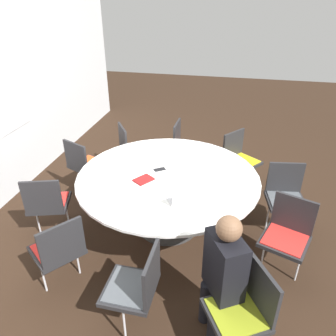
# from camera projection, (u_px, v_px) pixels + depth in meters

# --- Properties ---
(ground_plane) EXTENTS (16.00, 16.00, 0.00)m
(ground_plane) POSITION_uv_depth(u_px,v_px,m) (168.00, 226.00, 4.15)
(ground_plane) COLOR black
(conference_table) EXTENTS (2.11, 2.11, 0.74)m
(conference_table) POSITION_uv_depth(u_px,v_px,m) (168.00, 182.00, 3.84)
(conference_table) COLOR #333333
(conference_table) RESTS_ON ground_plane
(chair_0) EXTENTS (0.59, 0.58, 0.85)m
(chair_0) POSITION_uv_depth(u_px,v_px,m) (244.00, 307.00, 2.52)
(chair_0) COLOR #262628
(chair_0) RESTS_ON ground_plane
(chair_1) EXTENTS (0.55, 0.56, 0.85)m
(chair_1) POSITION_uv_depth(u_px,v_px,m) (288.00, 232.00, 3.28)
(chair_1) COLOR #262628
(chair_1) RESTS_ON ground_plane
(chair_2) EXTENTS (0.48, 0.50, 0.85)m
(chair_2) POSITION_uv_depth(u_px,v_px,m) (286.00, 194.00, 3.89)
(chair_2) COLOR #262628
(chair_2) RESTS_ON ground_plane
(chair_3) EXTENTS (0.61, 0.60, 0.85)m
(chair_3) POSITION_uv_depth(u_px,v_px,m) (239.00, 156.00, 4.74)
(chair_3) COLOR #262628
(chair_3) RESTS_ON ground_plane
(chair_4) EXTENTS (0.45, 0.43, 0.85)m
(chair_4) POSITION_uv_depth(u_px,v_px,m) (185.00, 144.00, 5.11)
(chair_4) COLOR #262628
(chair_4) RESTS_ON ground_plane
(chair_5) EXTENTS (0.60, 0.59, 0.85)m
(chair_5) POSITION_uv_depth(u_px,v_px,m) (132.00, 146.00, 5.03)
(chair_5) COLOR #262628
(chair_5) RESTS_ON ground_plane
(chair_6) EXTENTS (0.56, 0.57, 0.85)m
(chair_6) POSITION_uv_depth(u_px,v_px,m) (84.00, 162.00, 4.57)
(chair_6) COLOR #262628
(chair_6) RESTS_ON ground_plane
(chair_7) EXTENTS (0.53, 0.54, 0.85)m
(chair_7) POSITION_uv_depth(u_px,v_px,m) (47.00, 201.00, 3.75)
(chair_7) COLOR #262628
(chair_7) RESTS_ON ground_plane
(chair_8) EXTENTS (0.61, 0.60, 0.85)m
(chair_8) POSITION_uv_depth(u_px,v_px,m) (59.00, 248.00, 3.08)
(chair_8) COLOR #262628
(chair_8) RESTS_ON ground_plane
(chair_9) EXTENTS (0.45, 0.43, 0.85)m
(chair_9) POSITION_uv_depth(u_px,v_px,m) (137.00, 284.00, 2.71)
(chair_9) COLOR #262628
(chair_9) RESTS_ON ground_plane
(person_0) EXTENTS (0.42, 0.37, 1.20)m
(person_0) POSITION_uv_depth(u_px,v_px,m) (223.00, 268.00, 2.60)
(person_0) COLOR black
(person_0) RESTS_ON ground_plane
(laptop) EXTENTS (0.36, 0.39, 0.21)m
(laptop) POSITION_uv_depth(u_px,v_px,m) (185.00, 198.00, 3.29)
(laptop) COLOR silver
(laptop) RESTS_ON conference_table
(spiral_notebook) EXTENTS (0.26, 0.24, 0.02)m
(spiral_notebook) POSITION_uv_depth(u_px,v_px,m) (143.00, 180.00, 3.69)
(spiral_notebook) COLOR maroon
(spiral_notebook) RESTS_ON conference_table
(cell_phone) EXTENTS (0.14, 0.15, 0.01)m
(cell_phone) POSITION_uv_depth(u_px,v_px,m) (160.00, 169.00, 3.91)
(cell_phone) COLOR black
(cell_phone) RESTS_ON conference_table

